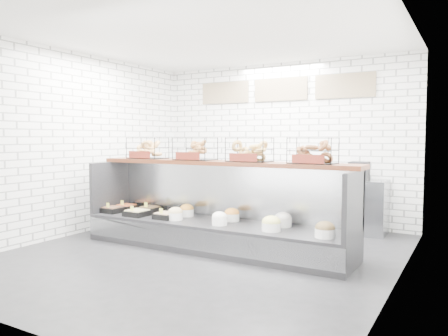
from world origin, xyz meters
The scene contains 5 objects.
ground centered at (0.00, 0.00, 0.00)m, with size 5.50×5.50×0.00m, color black.
room_shell centered at (0.00, 0.60, 2.06)m, with size 5.02×5.51×3.01m.
display_case centered at (-0.01, 0.34, 0.33)m, with size 4.00×0.90×1.20m.
bagel_shelf centered at (0.00, 0.52, 1.38)m, with size 4.10×0.50×0.40m.
prep_counter centered at (0.00, 2.43, 0.47)m, with size 4.00×0.60×1.20m.
Camera 1 is at (3.21, -4.97, 1.60)m, focal length 35.00 mm.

